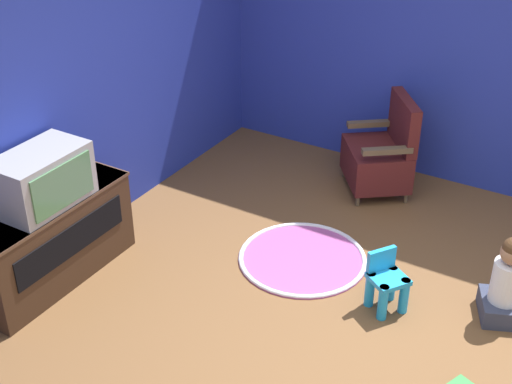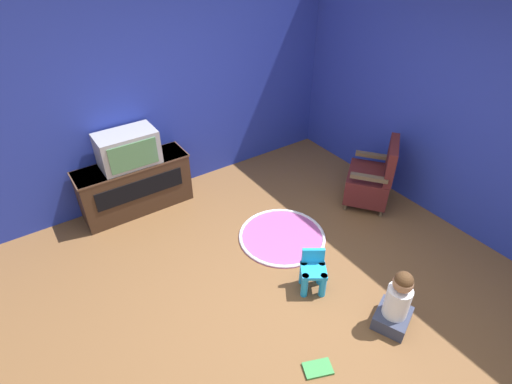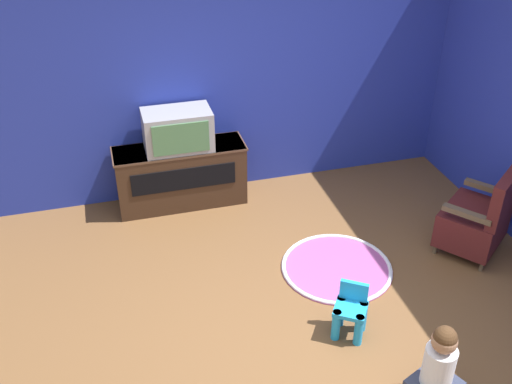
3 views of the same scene
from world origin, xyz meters
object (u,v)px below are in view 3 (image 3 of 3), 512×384
tv_cabinet (181,175)px  child_watching_center (438,368)px  television (178,130)px  black_armchair (478,219)px  yellow_kid_chair (350,313)px

tv_cabinet → child_watching_center: tv_cabinet is taller
tv_cabinet → child_watching_center: size_ratio=2.06×
television → child_watching_center: (1.28, -3.00, -0.58)m
television → black_armchair: television is taller
child_watching_center → yellow_kid_chair: bearing=90.6°
black_armchair → child_watching_center: black_armchair is taller
tv_cabinet → television: bearing=-90.0°
yellow_kid_chair → tv_cabinet: bearing=146.7°
yellow_kid_chair → child_watching_center: 0.82m
yellow_kid_chair → child_watching_center: size_ratio=0.68×
tv_cabinet → black_armchair: black_armchair is taller
tv_cabinet → television: (0.00, -0.01, 0.52)m
tv_cabinet → child_watching_center: 3.28m
tv_cabinet → child_watching_center: (1.28, -3.01, -0.06)m
yellow_kid_chair → television: bearing=146.8°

